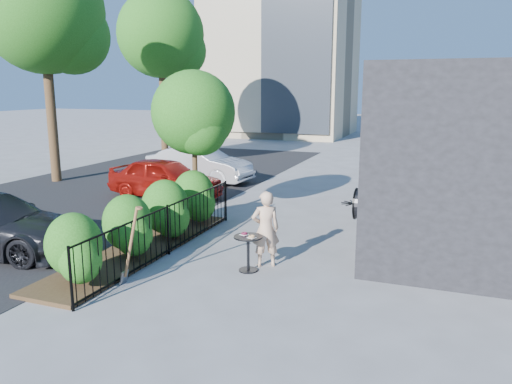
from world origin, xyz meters
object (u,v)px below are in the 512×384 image
at_px(street_tree_near, 44,20).
at_px(street_tree_far, 161,40).
at_px(car_red, 165,178).
at_px(cafe_table, 248,247).
at_px(shovel, 130,250).
at_px(patio_tree, 195,118).
at_px(car_silver, 200,164).
at_px(woman, 266,229).

xyz_separation_m(street_tree_near, street_tree_far, (0.00, 8.00, 0.00)).
bearing_deg(car_red, cafe_table, -131.21).
height_order(shovel, car_red, shovel).
bearing_deg(shovel, street_tree_near, 138.42).
bearing_deg(car_red, patio_tree, -128.22).
distance_m(street_tree_near, street_tree_far, 8.00).
bearing_deg(car_silver, woman, -139.79).
bearing_deg(street_tree_far, cafe_table, -53.89).
distance_m(street_tree_near, car_silver, 7.60).
height_order(street_tree_near, cafe_table, street_tree_near).
bearing_deg(patio_tree, woman, -42.47).
distance_m(street_tree_near, woman, 13.19).
xyz_separation_m(patio_tree, car_red, (-2.29, 2.16, -2.11)).
xyz_separation_m(patio_tree, street_tree_near, (-7.70, 3.20, 3.15)).
relative_size(cafe_table, car_silver, 0.19).
distance_m(street_tree_far, car_red, 11.78).
bearing_deg(patio_tree, shovel, -77.75).
distance_m(street_tree_near, car_red, 7.62).
relative_size(woman, shovel, 1.01).
xyz_separation_m(street_tree_near, cafe_table, (10.41, -6.27, -5.43)).
bearing_deg(shovel, woman, 43.05).
bearing_deg(patio_tree, car_red, 136.71).
bearing_deg(car_red, woman, -127.76).
bearing_deg(car_silver, patio_tree, -148.40).
distance_m(car_red, car_silver, 2.97).
bearing_deg(street_tree_near, street_tree_far, 90.00).
height_order(street_tree_far, cafe_table, street_tree_far).
bearing_deg(woman, street_tree_near, -58.58).
bearing_deg(car_silver, street_tree_far, 45.38).
bearing_deg(street_tree_far, car_silver, -49.75).
relative_size(patio_tree, street_tree_near, 0.48).
bearing_deg(woman, shovel, 13.42).
bearing_deg(patio_tree, street_tree_near, 157.43).
bearing_deg(street_tree_near, shovel, -41.58).
height_order(shovel, car_silver, shovel).
height_order(patio_tree, car_red, patio_tree).
relative_size(street_tree_near, car_silver, 2.03).
height_order(street_tree_near, car_red, street_tree_near).
bearing_deg(patio_tree, street_tree_far, 124.51).
relative_size(street_tree_far, cafe_table, 10.93).
bearing_deg(cafe_table, woman, 60.63).
xyz_separation_m(street_tree_far, woman, (10.63, -13.88, -5.14)).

